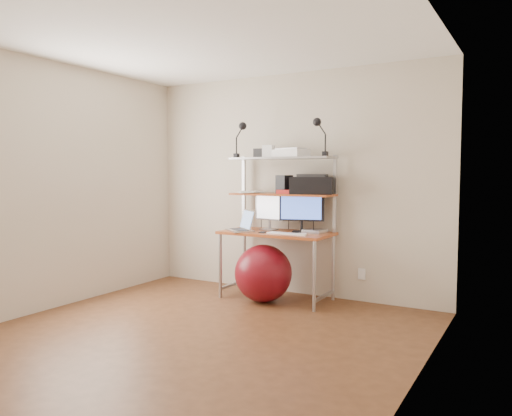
{
  "coord_description": "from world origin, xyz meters",
  "views": [
    {
      "loc": [
        2.48,
        -3.34,
        1.38
      ],
      "look_at": [
        -0.09,
        1.15,
        1.01
      ],
      "focal_mm": 35.0,
      "sensor_mm": 36.0,
      "label": 1
    }
  ],
  "objects_px": {
    "laptop": "(243,226)",
    "exercise_ball": "(263,273)",
    "printer": "(312,185)",
    "monitor_silver": "(270,210)",
    "monitor_black": "(302,210)"
  },
  "relations": [
    {
      "from": "laptop",
      "to": "exercise_ball",
      "type": "bearing_deg",
      "value": 25.67
    },
    {
      "from": "printer",
      "to": "exercise_ball",
      "type": "relative_size",
      "value": 0.84
    },
    {
      "from": "monitor_silver",
      "to": "laptop",
      "type": "height_order",
      "value": "monitor_silver"
    },
    {
      "from": "monitor_silver",
      "to": "exercise_ball",
      "type": "xyz_separation_m",
      "value": [
        0.08,
        -0.29,
        -0.66
      ]
    },
    {
      "from": "monitor_black",
      "to": "printer",
      "type": "xyz_separation_m",
      "value": [
        0.09,
        0.08,
        0.27
      ]
    },
    {
      "from": "monitor_black",
      "to": "exercise_ball",
      "type": "distance_m",
      "value": 0.8
    },
    {
      "from": "monitor_black",
      "to": "exercise_ball",
      "type": "xyz_separation_m",
      "value": [
        -0.32,
        -0.28,
        -0.68
      ]
    },
    {
      "from": "monitor_silver",
      "to": "exercise_ball",
      "type": "bearing_deg",
      "value": -66.66
    },
    {
      "from": "monitor_black",
      "to": "laptop",
      "type": "height_order",
      "value": "monitor_black"
    },
    {
      "from": "monitor_silver",
      "to": "printer",
      "type": "distance_m",
      "value": 0.57
    },
    {
      "from": "printer",
      "to": "exercise_ball",
      "type": "bearing_deg",
      "value": -152.83
    },
    {
      "from": "monitor_silver",
      "to": "laptop",
      "type": "xyz_separation_m",
      "value": [
        -0.21,
        -0.22,
        -0.18
      ]
    },
    {
      "from": "monitor_black",
      "to": "laptop",
      "type": "xyz_separation_m",
      "value": [
        -0.61,
        -0.21,
        -0.19
      ]
    },
    {
      "from": "monitor_silver",
      "to": "monitor_black",
      "type": "relative_size",
      "value": 0.87
    },
    {
      "from": "monitor_black",
      "to": "laptop",
      "type": "bearing_deg",
      "value": -177.82
    }
  ]
}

